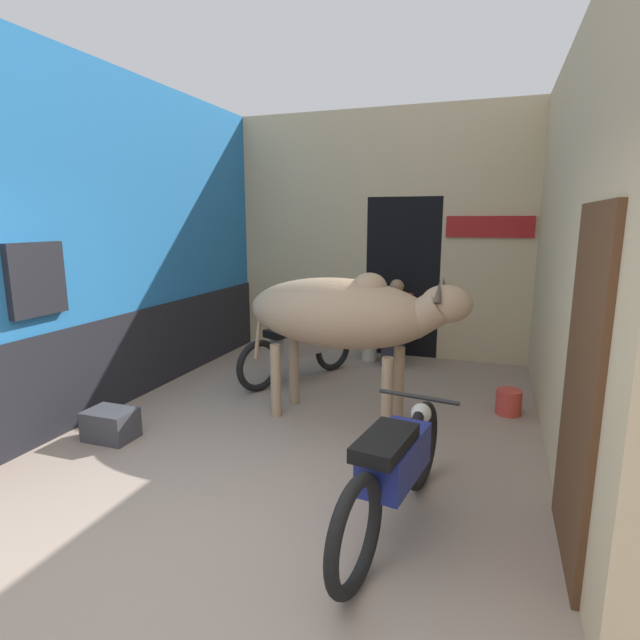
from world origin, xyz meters
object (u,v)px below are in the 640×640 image
plastic_stool (369,344)px  crate (111,425)px  motorcycle_far (298,348)px  shopkeeper_seated (395,321)px  motorcycle_near (394,468)px  bucket (509,402)px  cow (344,314)px

plastic_stool → crate: 3.76m
motorcycle_far → crate: motorcycle_far is taller
motorcycle_far → shopkeeper_seated: shopkeeper_seated is taller
motorcycle_near → bucket: (0.76, 2.38, -0.31)m
crate → plastic_stool: bearing=64.2°
motorcycle_near → shopkeeper_seated: size_ratio=1.57×
motorcycle_near → plastic_stool: motorcycle_near is taller
plastic_stool → shopkeeper_seated: bearing=-12.6°
plastic_stool → motorcycle_far: bearing=-118.3°
cow → bucket: 1.99m
plastic_stool → bucket: 2.41m
crate → shopkeeper_seated: bearing=58.6°
cow → motorcycle_near: size_ratio=1.21×
shopkeeper_seated → bucket: shopkeeper_seated is taller
plastic_stool → crate: bearing=-115.8°
cow → plastic_stool: bearing=96.9°
motorcycle_far → bucket: 2.54m
motorcycle_far → crate: 2.44m
motorcycle_far → cow: bearing=-48.9°
cow → motorcycle_near: 1.99m
cow → shopkeeper_seated: size_ratio=1.91×
crate → motorcycle_near: bearing=-10.6°
motorcycle_near → crate: 2.81m
crate → motorcycle_far: bearing=65.6°
crate → bucket: bearing=28.1°
cow → bucket: bearing=23.7°
cow → motorcycle_near: cow is taller
cow → motorcycle_far: size_ratio=1.36×
shopkeeper_seated → crate: 3.90m
shopkeeper_seated → crate: (-2.02, -3.30, -0.48)m
motorcycle_far → plastic_stool: bearing=61.7°
motorcycle_near → shopkeeper_seated: (-0.73, 3.82, 0.18)m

